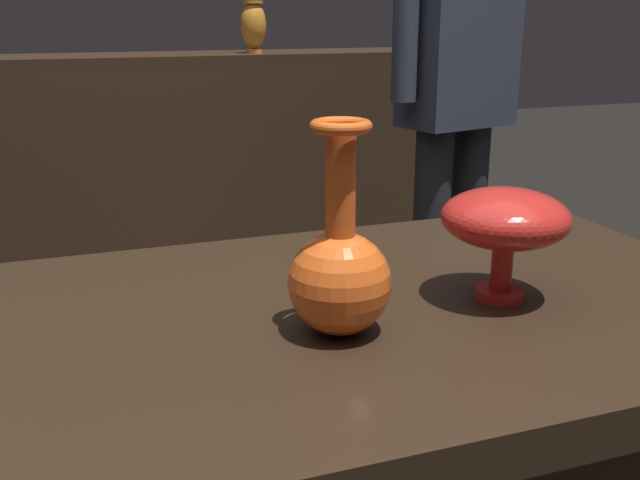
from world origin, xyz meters
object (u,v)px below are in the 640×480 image
vase_centerpiece (340,271)px  shelf_vase_right (253,25)px  vase_tall_behind (505,221)px  visitor_near_right (458,68)px

vase_centerpiece → shelf_vase_right: size_ratio=1.22×
vase_tall_behind → visitor_near_right: 1.30m
shelf_vase_right → vase_centerpiece: bearing=-102.7°
vase_centerpiece → vase_tall_behind: (0.23, 0.03, 0.03)m
vase_tall_behind → visitor_near_right: visitor_near_right is taller
vase_centerpiece → vase_tall_behind: size_ratio=1.52×
vase_tall_behind → shelf_vase_right: shelf_vase_right is taller
vase_centerpiece → visitor_near_right: (0.82, 1.18, 0.12)m
vase_centerpiece → shelf_vase_right: shelf_vase_right is taller
vase_tall_behind → shelf_vase_right: bearing=83.0°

